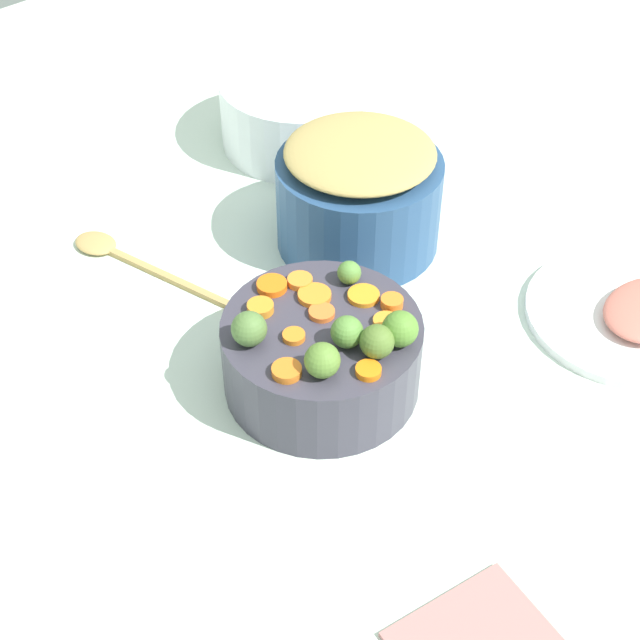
{
  "coord_description": "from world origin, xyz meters",
  "views": [
    {
      "loc": [
        -0.57,
        0.54,
        0.86
      ],
      "look_at": [
        0.01,
        0.0,
        0.13
      ],
      "focal_mm": 53.45,
      "sensor_mm": 36.0,
      "label": 1
    }
  ],
  "objects_px": {
    "casserole_dish": "(302,111)",
    "ham_plate": "(629,314)",
    "serving_bowl_carrots": "(320,356)",
    "wooden_spoon": "(126,257)",
    "metal_pot": "(358,203)"
  },
  "relations": [
    {
      "from": "wooden_spoon",
      "to": "serving_bowl_carrots",
      "type": "bearing_deg",
      "value": -173.86
    },
    {
      "from": "serving_bowl_carrots",
      "to": "ham_plate",
      "type": "relative_size",
      "value": 0.88
    },
    {
      "from": "casserole_dish",
      "to": "ham_plate",
      "type": "bearing_deg",
      "value": -177.33
    },
    {
      "from": "serving_bowl_carrots",
      "to": "ham_plate",
      "type": "height_order",
      "value": "serving_bowl_carrots"
    },
    {
      "from": "casserole_dish",
      "to": "ham_plate",
      "type": "relative_size",
      "value": 0.97
    },
    {
      "from": "serving_bowl_carrots",
      "to": "wooden_spoon",
      "type": "distance_m",
      "value": 0.36
    },
    {
      "from": "serving_bowl_carrots",
      "to": "casserole_dish",
      "type": "bearing_deg",
      "value": -39.57
    },
    {
      "from": "serving_bowl_carrots",
      "to": "wooden_spoon",
      "type": "height_order",
      "value": "serving_bowl_carrots"
    },
    {
      "from": "serving_bowl_carrots",
      "to": "metal_pot",
      "type": "bearing_deg",
      "value": -53.19
    },
    {
      "from": "ham_plate",
      "to": "metal_pot",
      "type": "bearing_deg",
      "value": 22.43
    },
    {
      "from": "metal_pot",
      "to": "ham_plate",
      "type": "xyz_separation_m",
      "value": [
        -0.35,
        -0.15,
        -0.06
      ]
    },
    {
      "from": "metal_pot",
      "to": "wooden_spoon",
      "type": "bearing_deg",
      "value": 55.23
    },
    {
      "from": "serving_bowl_carrots",
      "to": "metal_pot",
      "type": "distance_m",
      "value": 0.29
    },
    {
      "from": "wooden_spoon",
      "to": "casserole_dish",
      "type": "distance_m",
      "value": 0.39
    },
    {
      "from": "casserole_dish",
      "to": "serving_bowl_carrots",
      "type": "bearing_deg",
      "value": 140.43
    }
  ]
}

